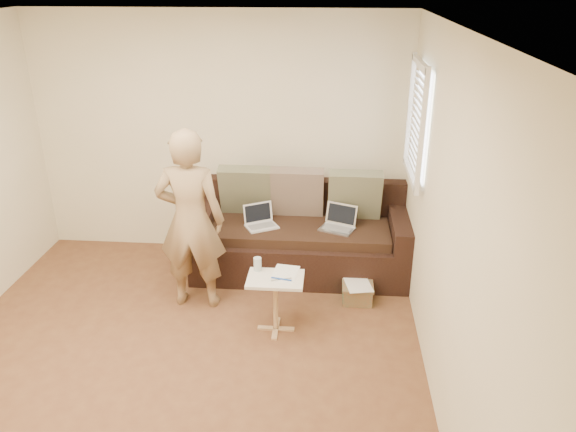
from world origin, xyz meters
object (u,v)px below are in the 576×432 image
at_px(sofa, 300,233).
at_px(laptop_white, 262,227).
at_px(laptop_silver, 337,230).
at_px(side_table, 276,304).
at_px(striped_box, 357,292).
at_px(person, 191,220).
at_px(drinking_glass, 258,264).

relative_size(sofa, laptop_white, 7.09).
distance_m(laptop_silver, side_table, 1.18).
height_order(side_table, striped_box, side_table).
bearing_deg(sofa, person, -142.78).
distance_m(side_table, drinking_glass, 0.38).
distance_m(sofa, person, 1.28).
height_order(sofa, person, person).
height_order(side_table, drinking_glass, drinking_glass).
relative_size(laptop_silver, striped_box, 1.11).
relative_size(sofa, striped_box, 7.42).
xyz_separation_m(laptop_silver, side_table, (-0.52, -1.03, -0.26)).
relative_size(drinking_glass, striped_box, 0.40).
bearing_deg(sofa, laptop_white, -166.24).
bearing_deg(drinking_glass, laptop_white, 94.85).
bearing_deg(side_table, sofa, 82.48).
xyz_separation_m(person, drinking_glass, (0.64, -0.27, -0.27)).
bearing_deg(striped_box, side_table, -143.57).
distance_m(sofa, drinking_glass, 1.06).
bearing_deg(person, side_table, 154.14).
xyz_separation_m(side_table, striped_box, (0.73, 0.54, -0.17)).
distance_m(side_table, striped_box, 0.93).
bearing_deg(drinking_glass, laptop_silver, 52.81).
bearing_deg(sofa, laptop_silver, -13.71).
height_order(laptop_white, striped_box, laptop_white).
bearing_deg(person, striped_box, -174.37).
relative_size(person, side_table, 3.25).
xyz_separation_m(drinking_glass, striped_box, (0.90, 0.42, -0.50)).
bearing_deg(drinking_glass, striped_box, 25.20).
relative_size(sofa, drinking_glass, 18.33).
xyz_separation_m(sofa, striped_box, (0.59, -0.58, -0.33)).
height_order(sofa, laptop_silver, sofa).
height_order(laptop_silver, laptop_white, laptop_white).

